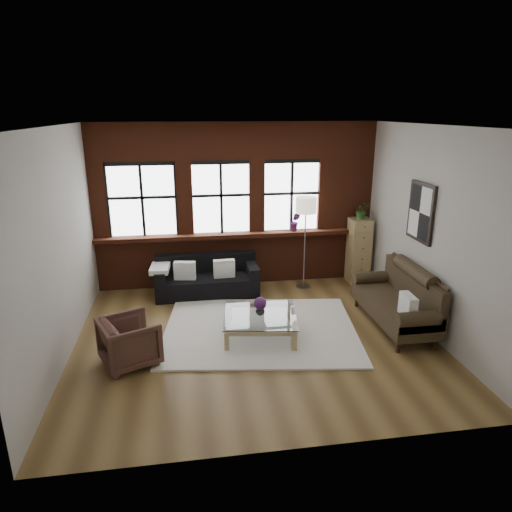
{
  "coord_description": "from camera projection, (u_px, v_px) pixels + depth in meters",
  "views": [
    {
      "loc": [
        -0.98,
        -6.34,
        3.41
      ],
      "look_at": [
        0.1,
        0.6,
        1.15
      ],
      "focal_mm": 32.0,
      "sensor_mm": 36.0,
      "label": 1
    }
  ],
  "objects": [
    {
      "name": "brick_backwall",
      "position": [
        237.0,
        206.0,
        8.96
      ],
      "size": [
        5.5,
        0.12,
        3.2
      ],
      "primitive_type": null,
      "color": "#612816",
      "rests_on": "floor"
    },
    {
      "name": "shag_rug",
      "position": [
        260.0,
        330.0,
        7.37
      ],
      "size": [
        3.36,
        2.8,
        0.03
      ],
      "primitive_type": "cube",
      "rotation": [
        0.0,
        0.0,
        -0.14
      ],
      "color": "silver",
      "rests_on": "floor"
    },
    {
      "name": "dark_sofa",
      "position": [
        207.0,
        277.0,
        8.74
      ],
      "size": [
        1.94,
        0.79,
        0.7
      ],
      "primitive_type": null,
      "color": "black",
      "rests_on": "floor"
    },
    {
      "name": "wall_left",
      "position": [
        58.0,
        248.0,
        6.26
      ],
      "size": [
        0.0,
        5.0,
        5.0
      ],
      "primitive_type": "plane",
      "rotation": [
        1.57,
        0.0,
        1.57
      ],
      "color": "#ACA8A0",
      "rests_on": "ground"
    },
    {
      "name": "pillow_b",
      "position": [
        224.0,
        269.0,
        8.63
      ],
      "size": [
        0.41,
        0.16,
        0.34
      ],
      "primitive_type": "cube",
      "rotation": [
        0.0,
        0.0,
        0.04
      ],
      "color": "white",
      "rests_on": "dark_sofa"
    },
    {
      "name": "pillow_settee",
      "position": [
        408.0,
        306.0,
        6.79
      ],
      "size": [
        0.16,
        0.39,
        0.34
      ],
      "primitive_type": "cube",
      "rotation": [
        0.0,
        0.0,
        -0.05
      ],
      "color": "white",
      "rests_on": "vintage_settee"
    },
    {
      "name": "sill_ledge",
      "position": [
        237.0,
        235.0,
        9.04
      ],
      "size": [
        5.5,
        0.3,
        0.08
      ],
      "primitive_type": "cube",
      "color": "#612816",
      "rests_on": "brick_backwall"
    },
    {
      "name": "window_right",
      "position": [
        291.0,
        197.0,
        9.08
      ],
      "size": [
        1.38,
        0.1,
        1.5
      ],
      "primitive_type": null,
      "color": "black",
      "rests_on": "brick_backwall"
    },
    {
      "name": "floor_lamp",
      "position": [
        305.0,
        240.0,
        8.88
      ],
      "size": [
        0.4,
        0.4,
        1.98
      ],
      "primitive_type": null,
      "color": "#A5A5A8",
      "rests_on": "floor"
    },
    {
      "name": "ceiling",
      "position": [
        256.0,
        126.0,
        6.17
      ],
      "size": [
        5.5,
        5.5,
        0.0
      ],
      "primitive_type": "plane",
      "rotation": [
        3.14,
        0.0,
        0.0
      ],
      "color": "white",
      "rests_on": "ground"
    },
    {
      "name": "flowers",
      "position": [
        260.0,
        303.0,
        7.05
      ],
      "size": [
        0.2,
        0.2,
        0.2
      ],
      "primitive_type": "sphere",
      "color": "#512161",
      "rests_on": "vase"
    },
    {
      "name": "wall_back",
      "position": [
        236.0,
        206.0,
        9.01
      ],
      "size": [
        5.5,
        0.0,
        5.5
      ],
      "primitive_type": "plane",
      "rotation": [
        1.57,
        0.0,
        0.0
      ],
      "color": "#ACA8A0",
      "rests_on": "ground"
    },
    {
      "name": "vintage_settee",
      "position": [
        395.0,
        297.0,
        7.39
      ],
      "size": [
        0.86,
        1.94,
        1.03
      ],
      "primitive_type": null,
      "color": "#2F2415",
      "rests_on": "floor"
    },
    {
      "name": "drawer_chest",
      "position": [
        359.0,
        251.0,
        9.31
      ],
      "size": [
        0.41,
        0.41,
        1.33
      ],
      "primitive_type": "cube",
      "color": "tan",
      "rests_on": "floor"
    },
    {
      "name": "sill_plant",
      "position": [
        295.0,
        222.0,
        9.11
      ],
      "size": [
        0.25,
        0.22,
        0.39
      ],
      "primitive_type": "imported",
      "rotation": [
        0.0,
        0.0,
        -0.23
      ],
      "color": "#512161",
      "rests_on": "sill_ledge"
    },
    {
      "name": "window_mid",
      "position": [
        221.0,
        199.0,
        8.88
      ],
      "size": [
        1.38,
        0.1,
        1.5
      ],
      "primitive_type": null,
      "color": "black",
      "rests_on": "brick_backwall"
    },
    {
      "name": "wall_front",
      "position": [
        296.0,
        310.0,
        4.31
      ],
      "size": [
        5.5,
        0.0,
        5.5
      ],
      "primitive_type": "plane",
      "rotation": [
        -1.57,
        0.0,
        0.0
      ],
      "color": "#ACA8A0",
      "rests_on": "ground"
    },
    {
      "name": "potted_plant_top",
      "position": [
        362.0,
        211.0,
        9.05
      ],
      "size": [
        0.34,
        0.3,
        0.34
      ],
      "primitive_type": "imported",
      "rotation": [
        0.0,
        0.0,
        0.11
      ],
      "color": "#2D5923",
      "rests_on": "drawer_chest"
    },
    {
      "name": "wall_right",
      "position": [
        431.0,
        232.0,
        7.06
      ],
      "size": [
        0.0,
        5.0,
        5.0
      ],
      "primitive_type": "plane",
      "rotation": [
        1.57,
        0.0,
        -1.57
      ],
      "color": "#ACA8A0",
      "rests_on": "ground"
    },
    {
      "name": "vase",
      "position": [
        260.0,
        310.0,
        7.08
      ],
      "size": [
        0.17,
        0.17,
        0.15
      ],
      "primitive_type": "imported",
      "rotation": [
        0.0,
        0.0,
        -0.21
      ],
      "color": "#B2B2B2",
      "rests_on": "coffee_table"
    },
    {
      "name": "armchair",
      "position": [
        130.0,
        342.0,
        6.33
      ],
      "size": [
        0.97,
        0.96,
        0.68
      ],
      "primitive_type": "imported",
      "rotation": [
        0.0,
        0.0,
        1.98
      ],
      "color": "#432821",
      "rests_on": "floor"
    },
    {
      "name": "floor",
      "position": [
        256.0,
        338.0,
        7.15
      ],
      "size": [
        5.5,
        5.5,
        0.0
      ],
      "primitive_type": "plane",
      "color": "brown",
      "rests_on": "ground"
    },
    {
      "name": "wall_poster",
      "position": [
        421.0,
        212.0,
        7.27
      ],
      "size": [
        0.05,
        0.74,
        0.94
      ],
      "primitive_type": null,
      "color": "black",
      "rests_on": "wall_right"
    },
    {
      "name": "pillow_a",
      "position": [
        185.0,
        271.0,
        8.52
      ],
      "size": [
        0.42,
        0.2,
        0.34
      ],
      "primitive_type": "cube",
      "rotation": [
        0.0,
        0.0,
        -0.15
      ],
      "color": "white",
      "rests_on": "dark_sofa"
    },
    {
      "name": "coffee_table",
      "position": [
        260.0,
        325.0,
        7.16
      ],
      "size": [
        1.27,
        1.27,
        0.37
      ],
      "primitive_type": null,
      "rotation": [
        0.0,
        0.0,
        -0.15
      ],
      "color": "tan",
      "rests_on": "shag_rug"
    },
    {
      "name": "window_left",
      "position": [
        142.0,
        201.0,
        8.66
      ],
      "size": [
        1.38,
        0.1,
        1.5
      ],
      "primitive_type": null,
      "color": "black",
      "rests_on": "brick_backwall"
    }
  ]
}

